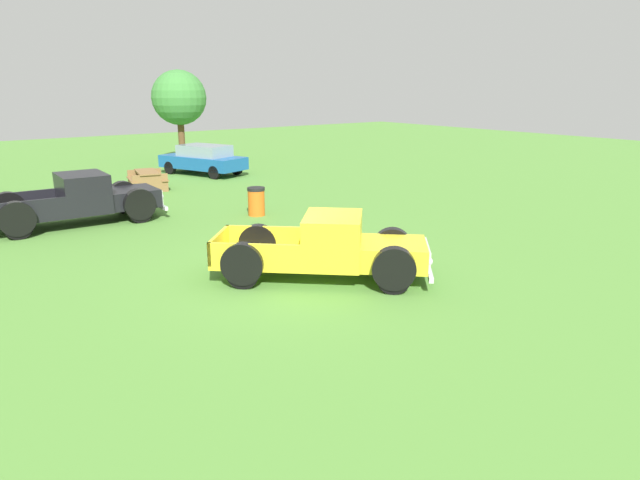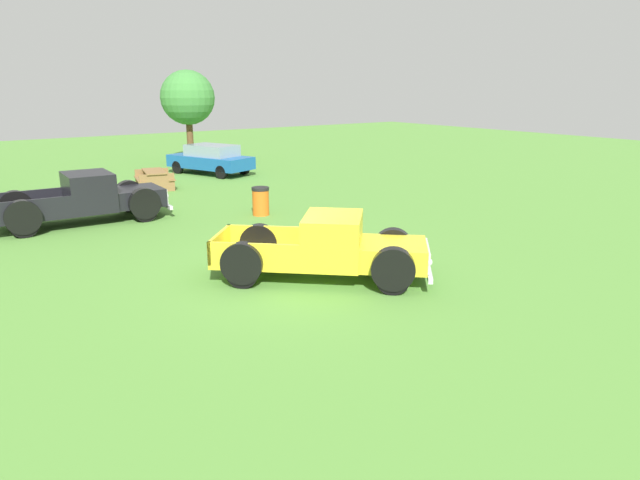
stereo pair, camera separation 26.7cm
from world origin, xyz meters
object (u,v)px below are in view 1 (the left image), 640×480
object	(u,v)px
picnic_table	(147,178)
pickup_truck_foreground	(335,249)
sedan_distant_a	(203,159)
trash_can	(256,201)
oak_tree_east	(179,98)
pickup_truck_behind_left	(86,200)

from	to	relation	value
picnic_table	pickup_truck_foreground	bearing A→B (deg)	-92.75
sedan_distant_a	trash_can	xyz separation A→B (m)	(-2.49, -9.25, -0.28)
pickup_truck_foreground	oak_tree_east	size ratio (longest dim) A/B	0.93
trash_can	oak_tree_east	xyz separation A→B (m)	(3.44, 13.96, 3.07)
sedan_distant_a	picnic_table	distance (m)	4.37
oak_tree_east	pickup_truck_foreground	bearing A→B (deg)	-104.42
sedan_distant_a	picnic_table	size ratio (longest dim) A/B	2.25
pickup_truck_behind_left	sedan_distant_a	xyz separation A→B (m)	(7.34, 7.00, -0.00)
pickup_truck_foreground	oak_tree_east	world-z (taller)	oak_tree_east
picnic_table	trash_can	xyz separation A→B (m)	(1.19, -6.90, -0.01)
trash_can	picnic_table	bearing A→B (deg)	99.81
sedan_distant_a	oak_tree_east	world-z (taller)	oak_tree_east
pickup_truck_foreground	oak_tree_east	distance (m)	21.43
sedan_distant_a	trash_can	distance (m)	9.58
pickup_truck_behind_left	oak_tree_east	xyz separation A→B (m)	(8.30, 11.71, 2.79)
trash_can	oak_tree_east	world-z (taller)	oak_tree_east
pickup_truck_foreground	sedan_distant_a	distance (m)	16.44
pickup_truck_behind_left	trash_can	distance (m)	5.36
pickup_truck_behind_left	sedan_distant_a	distance (m)	10.14
pickup_truck_foreground	picnic_table	xyz separation A→B (m)	(0.65, 13.51, -0.21)
pickup_truck_foreground	oak_tree_east	xyz separation A→B (m)	(5.29, 20.57, 2.85)
sedan_distant_a	pickup_truck_behind_left	bearing A→B (deg)	-136.37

